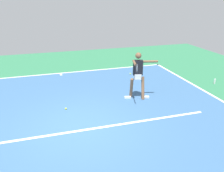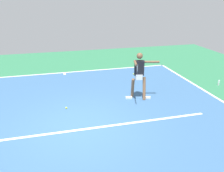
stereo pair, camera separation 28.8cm
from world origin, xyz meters
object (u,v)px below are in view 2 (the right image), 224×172
Objects in this scene: tennis_player at (139,73)px; tennis_ball_by_sideline at (134,74)px; tennis_ball_near_service_line at (66,108)px; water_bottle at (219,83)px.

tennis_player is 26.59× the size of tennis_ball_by_sideline.
tennis_ball_near_service_line is 4.56m from tennis_ball_by_sideline.
tennis_ball_by_sideline is at bearing -139.57° from tennis_ball_near_service_line.
tennis_player is 3.96m from water_bottle.
tennis_ball_by_sideline is (-0.81, -2.79, -0.97)m from tennis_player.
tennis_ball_near_service_line is at bearing 5.79° from water_bottle.
tennis_ball_near_service_line is (2.67, 0.17, -0.97)m from tennis_player.
water_bottle reaches higher than tennis_ball_near_service_line.
water_bottle is at bearing -158.69° from tennis_player.
water_bottle is at bearing -174.21° from tennis_ball_near_service_line.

